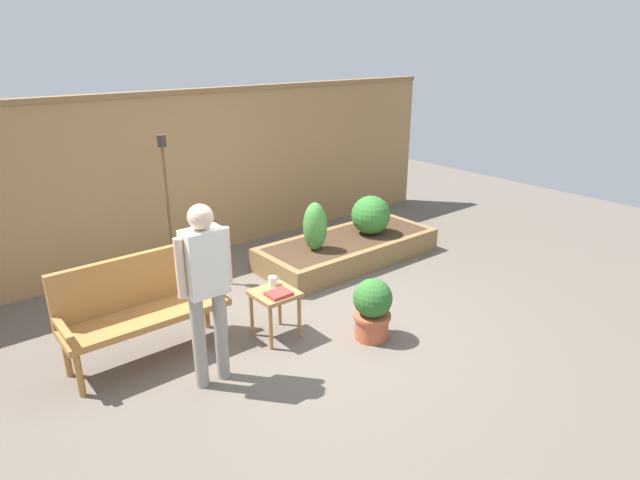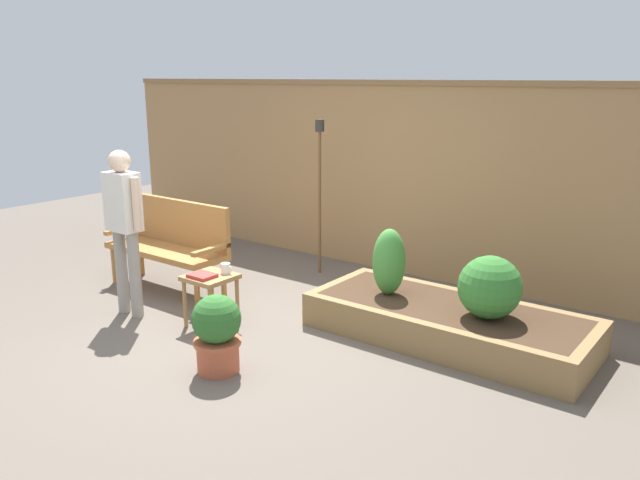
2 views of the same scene
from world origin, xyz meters
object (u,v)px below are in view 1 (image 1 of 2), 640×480
(garden_bench, at_px, (141,300))
(cup_on_table, at_px, (273,281))
(side_table, at_px, (275,300))
(potted_boxwood, at_px, (372,308))
(tiki_torch, at_px, (166,184))
(person_by_bench, at_px, (205,280))
(shrub_near_bench, at_px, (315,227))
(book_on_table, at_px, (279,294))
(shrub_far_corner, at_px, (371,215))

(garden_bench, distance_m, cup_on_table, 1.22)
(side_table, xyz_separation_m, potted_boxwood, (0.71, -0.61, -0.07))
(tiki_torch, xyz_separation_m, person_by_bench, (-0.64, -2.13, -0.26))
(shrub_near_bench, bearing_deg, person_by_bench, -149.50)
(garden_bench, height_order, person_by_bench, person_by_bench)
(shrub_near_bench, bearing_deg, potted_boxwood, -109.57)
(book_on_table, relative_size, shrub_near_bench, 0.37)
(potted_boxwood, distance_m, person_by_bench, 1.68)
(cup_on_table, bearing_deg, tiki_torch, 98.31)
(cup_on_table, bearing_deg, shrub_near_bench, 35.06)
(cup_on_table, bearing_deg, side_table, -118.44)
(cup_on_table, xyz_separation_m, book_on_table, (-0.08, -0.21, -0.03))
(book_on_table, height_order, shrub_far_corner, shrub_far_corner)
(tiki_torch, height_order, person_by_bench, tiki_torch)
(shrub_near_bench, xyz_separation_m, shrub_far_corner, (0.94, -0.00, -0.04))
(garden_bench, bearing_deg, shrub_far_corner, 8.15)
(book_on_table, distance_m, tiki_torch, 2.08)
(cup_on_table, height_order, potted_boxwood, potted_boxwood)
(garden_bench, distance_m, book_on_table, 1.23)
(shrub_far_corner, relative_size, person_by_bench, 0.33)
(cup_on_table, height_order, shrub_near_bench, shrub_near_bench)
(shrub_far_corner, distance_m, person_by_bench, 3.30)
(side_table, distance_m, potted_boxwood, 0.93)
(cup_on_table, relative_size, shrub_near_bench, 0.21)
(shrub_near_bench, bearing_deg, side_table, -142.58)
(potted_boxwood, bearing_deg, shrub_near_bench, 70.43)
(cup_on_table, distance_m, book_on_table, 0.23)
(cup_on_table, height_order, shrub_far_corner, shrub_far_corner)
(book_on_table, height_order, shrub_near_bench, shrub_near_bench)
(garden_bench, xyz_separation_m, shrub_far_corner, (3.30, 0.47, 0.01))
(garden_bench, distance_m, person_by_bench, 0.89)
(garden_bench, height_order, side_table, garden_bench)
(side_table, bearing_deg, garden_bench, 155.61)
(side_table, relative_size, shrub_far_corner, 0.93)
(side_table, distance_m, tiki_torch, 2.03)
(cup_on_table, relative_size, shrub_far_corner, 0.24)
(cup_on_table, relative_size, person_by_bench, 0.08)
(book_on_table, bearing_deg, cup_on_table, 68.64)
(person_by_bench, bearing_deg, side_table, 17.75)
(shrub_near_bench, bearing_deg, tiki_torch, 148.26)
(book_on_table, relative_size, shrub_far_corner, 0.43)
(side_table, relative_size, cup_on_table, 3.87)
(garden_bench, relative_size, side_table, 3.00)
(shrub_near_bench, relative_size, shrub_far_corner, 1.17)
(cup_on_table, xyz_separation_m, tiki_torch, (-0.25, 1.74, 0.66))
(shrub_near_bench, xyz_separation_m, tiki_torch, (-1.45, 0.90, 0.59))
(side_table, bearing_deg, tiki_torch, 95.62)
(shrub_far_corner, bearing_deg, tiki_torch, 159.44)
(cup_on_table, relative_size, potted_boxwood, 0.20)
(garden_bench, relative_size, shrub_far_corner, 2.80)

